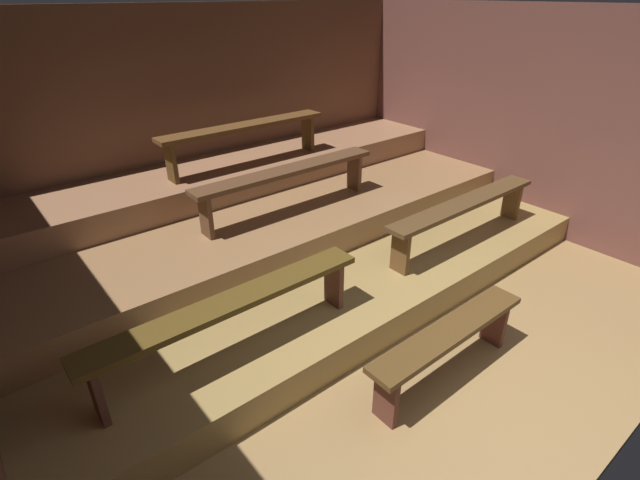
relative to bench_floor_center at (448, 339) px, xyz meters
The scene contains 11 objects.
ground 1.61m from the bench_floor_center, 85.38° to the left, with size 6.79×5.49×0.08m, color #997647.
wall_back 4.04m from the bench_floor_center, 88.18° to the left, with size 6.79×0.06×2.66m, color brown.
wall_right 3.63m from the bench_floor_center, 26.17° to the left, with size 0.06×5.49×2.66m, color brown.
platform_lower 2.22m from the bench_floor_center, 86.76° to the left, with size 5.99×3.37×0.30m, color #9F8048.
platform_middle 2.76m from the bench_floor_center, 87.41° to the left, with size 5.99×2.27×0.30m, color #9B7048.
platform_upper 3.40m from the bench_floor_center, 87.88° to the left, with size 5.99×1.04×0.30m, color #996A49.
bench_floor_center is the anchor object (origin of this frame).
bench_lower_left 1.68m from the bench_floor_center, 142.15° to the left, with size 2.23×0.26×0.49m.
bench_lower_right 1.88m from the bench_floor_center, 33.09° to the left, with size 2.23×0.26×0.49m.
bench_middle_center 2.43m from the bench_floor_center, 85.47° to the left, with size 2.22×0.26×0.49m.
bench_upper_center 3.34m from the bench_floor_center, 86.39° to the left, with size 2.11×0.26×0.49m.
Camera 1 is at (-2.70, -0.77, 2.78)m, focal length 26.41 mm.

